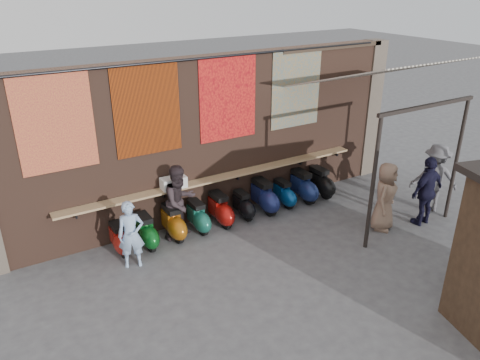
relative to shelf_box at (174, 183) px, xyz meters
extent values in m
plane|color=#474749|center=(1.27, -2.30, -1.26)|extent=(70.00, 70.00, 0.00)
cube|color=brown|center=(1.27, 0.40, 0.74)|extent=(10.00, 0.40, 4.00)
cube|color=#4C4238|center=(6.47, 0.40, 0.74)|extent=(0.50, 0.50, 4.00)
cube|color=#9E7A51|center=(1.27, 0.03, -0.16)|extent=(8.00, 0.32, 0.05)
cube|color=white|center=(0.00, 0.00, 0.00)|extent=(0.59, 0.30, 0.27)
cube|color=maroon|center=(-2.33, 0.18, 1.74)|extent=(1.50, 0.02, 2.00)
cube|color=#B93E0A|center=(-0.43, 0.18, 1.74)|extent=(1.50, 0.02, 2.00)
cube|color=red|center=(1.57, 0.18, 1.74)|extent=(1.50, 0.02, 2.00)
cube|color=#246586|center=(3.57, 0.18, 1.74)|extent=(1.50, 0.02, 2.00)
cylinder|color=black|center=(1.27, 0.17, 2.72)|extent=(9.50, 0.06, 0.06)
imported|color=#93B1D7|center=(-1.38, -0.90, -0.52)|extent=(0.62, 0.49, 1.48)
imported|color=#2C2226|center=(0.00, -0.30, -0.37)|extent=(1.01, 0.88, 1.78)
imported|color=black|center=(5.37, -2.81, -0.38)|extent=(1.05, 0.47, 1.76)
imported|color=#5B5B60|center=(6.17, -2.40, -0.36)|extent=(1.32, 1.26, 1.80)
imported|color=#8A6C58|center=(4.33, -2.47, -0.41)|extent=(0.99, 0.88, 1.69)
cube|color=beige|center=(4.77, -1.40, 2.29)|extent=(3.20, 3.28, 0.97)
cube|color=#33261C|center=(4.77, 0.19, 2.69)|extent=(3.30, 0.08, 0.12)
cube|color=black|center=(4.77, -2.90, 1.82)|extent=(3.00, 0.08, 0.08)
cylinder|color=black|center=(3.37, -2.90, 0.29)|extent=(0.09, 0.09, 3.10)
cylinder|color=black|center=(6.17, -2.90, 0.29)|extent=(0.09, 0.09, 3.10)
camera|label=1|loc=(-3.76, -9.25, 4.40)|focal=35.00mm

